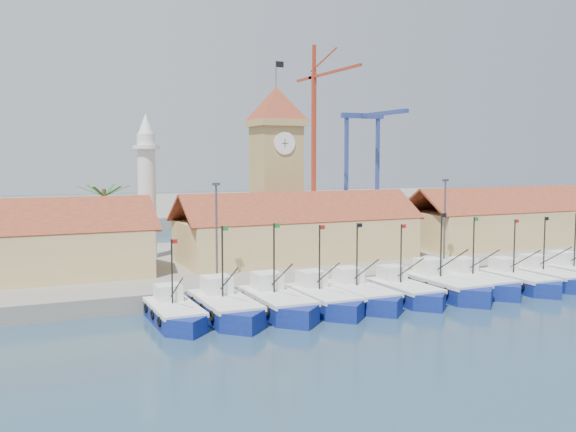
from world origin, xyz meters
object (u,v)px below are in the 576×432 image
clock_tower (276,165)px  minaret (147,185)px  boat_0 (175,315)px  boat_5 (406,293)px

clock_tower → minaret: clock_tower is taller
boat_0 → minaret: minaret is taller
boat_0 → boat_5: boat_5 is taller
boat_5 → clock_tower: bearing=96.7°
boat_0 → clock_tower: size_ratio=0.40×
clock_tower → boat_5: bearing=-83.3°
boat_5 → clock_tower: (-2.71, 23.17, 11.21)m
clock_tower → boat_0: bearing=-128.8°
boat_5 → clock_tower: clock_tower is taller
boat_0 → clock_tower: clock_tower is taller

